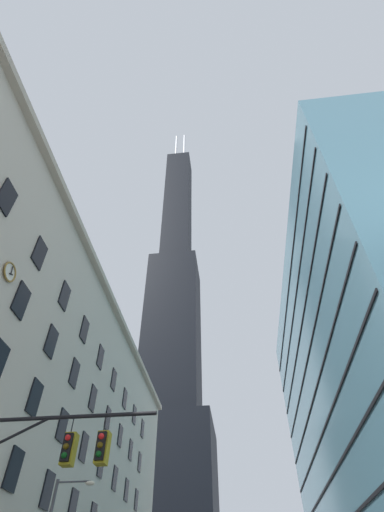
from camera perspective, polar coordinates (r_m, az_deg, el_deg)
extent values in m
cube|color=beige|center=(41.58, -26.93, -22.54)|extent=(16.60, 59.12, 28.35)
cube|color=#B2A893|center=(44.10, -11.74, -7.19)|extent=(0.70, 59.12, 0.60)
cube|color=black|center=(27.11, -25.31, -27.04)|extent=(0.14, 1.40, 2.20)
cube|color=black|center=(31.45, -20.98, -30.07)|extent=(0.14, 1.40, 2.20)
cube|color=black|center=(35.97, -17.53, -32.26)|extent=(0.14, 1.40, 2.20)
cube|color=black|center=(28.37, -22.65, -19.12)|extent=(0.14, 1.40, 2.20)
cube|color=black|center=(32.54, -18.99, -23.03)|extent=(0.14, 1.40, 2.20)
cube|color=black|center=(36.92, -16.02, -25.96)|extent=(0.14, 1.40, 2.20)
cube|color=black|center=(41.44, -13.59, -28.22)|extent=(0.14, 1.40, 2.20)
cube|color=black|center=(46.06, -11.57, -30.01)|extent=(0.14, 1.40, 2.20)
cube|color=black|center=(50.76, -9.87, -31.44)|extent=(0.14, 1.40, 2.20)
cube|color=black|center=(55.50, -8.42, -32.61)|extent=(0.14, 1.40, 2.20)
cube|color=black|center=(26.56, -24.38, -6.11)|extent=(0.14, 1.40, 2.20)
cube|color=black|center=(30.16, -20.48, -11.98)|extent=(0.14, 1.40, 2.20)
cube|color=black|center=(34.12, -17.33, -16.51)|extent=(0.14, 1.40, 2.20)
cube|color=black|center=(38.32, -14.75, -20.04)|extent=(0.14, 1.40, 2.20)
cube|color=black|center=(42.69, -12.60, -22.83)|extent=(0.14, 1.40, 2.20)
cube|color=black|center=(47.19, -10.79, -25.08)|extent=(0.14, 1.40, 2.20)
cube|color=black|center=(51.78, -9.25, -26.91)|extent=(0.14, 1.40, 2.20)
cube|color=black|center=(56.44, -7.93, -28.43)|extent=(0.14, 1.40, 2.20)
cube|color=black|center=(26.30, -26.16, 7.96)|extent=(0.14, 1.40, 2.20)
cube|color=black|center=(29.08, -22.02, 0.41)|extent=(0.14, 1.40, 2.20)
cube|color=black|center=(32.40, -18.67, -5.72)|extent=(0.14, 1.40, 2.20)
cube|color=black|center=(36.12, -15.93, -10.63)|extent=(0.14, 1.40, 2.20)
cube|color=black|center=(40.11, -13.66, -14.58)|extent=(0.14, 1.40, 2.20)
cube|color=black|center=(44.30, -11.74, -17.79)|extent=(0.14, 1.40, 2.20)
cube|color=black|center=(48.65, -10.11, -20.41)|extent=(0.14, 1.40, 2.20)
cube|color=black|center=(53.12, -8.71, -22.59)|extent=(0.14, 1.40, 2.20)
cube|color=black|center=(57.67, -7.49, -24.42)|extent=(0.14, 1.40, 2.20)
torus|color=olive|center=(25.51, -25.76, -2.19)|extent=(0.12, 1.28, 1.28)
cylinder|color=silver|center=(25.53, -25.83, -2.19)|extent=(0.05, 1.10, 1.10)
cube|color=black|center=(25.54, -25.61, -2.48)|extent=(0.03, 0.33, 0.20)
cube|color=black|center=(25.66, -25.50, -1.88)|extent=(0.03, 0.17, 0.49)
cube|color=black|center=(110.66, -4.05, -34.12)|extent=(24.95, 24.95, 40.77)
cube|color=black|center=(128.80, -2.94, -11.62)|extent=(17.47, 17.47, 59.31)
cube|color=black|center=(173.70, -2.15, 7.36)|extent=(11.23, 11.23, 74.14)
cylinder|color=silver|center=(215.83, -2.40, 15.80)|extent=(1.20, 1.20, 27.50)
cylinder|color=silver|center=(215.43, -1.17, 15.93)|extent=(1.20, 1.20, 27.50)
cube|color=black|center=(45.70, 20.26, -28.92)|extent=(0.12, 50.17, 0.24)
cube|color=black|center=(46.74, 18.97, -24.27)|extent=(0.12, 50.17, 0.24)
cube|color=black|center=(48.09, 17.83, -19.84)|extent=(0.12, 50.17, 0.24)
cube|color=black|center=(49.72, 16.82, -15.68)|extent=(0.12, 50.17, 0.24)
cube|color=black|center=(51.62, 15.91, -11.79)|extent=(0.12, 50.17, 0.24)
cube|color=black|center=(53.74, 15.09, -8.19)|extent=(0.12, 50.17, 0.24)
cube|color=black|center=(56.07, 14.35, -4.88)|extent=(0.12, 50.17, 0.24)
cylinder|color=black|center=(15.55, -18.13, -22.08)|extent=(6.48, 0.14, 0.14)
cylinder|color=black|center=(16.22, -25.52, -23.36)|extent=(2.67, 0.10, 1.36)
cylinder|color=black|center=(15.36, -17.59, -23.16)|extent=(0.04, 0.04, 0.60)
cube|color=black|center=(15.14, -18.25, -25.78)|extent=(0.30, 0.30, 0.90)
cube|color=olive|center=(15.29, -18.01, -26.00)|extent=(0.40, 0.40, 1.04)
sphere|color=red|center=(15.08, -18.22, -24.58)|extent=(0.20, 0.20, 0.20)
sphere|color=#4B3A08|center=(15.00, -18.47, -25.57)|extent=(0.20, 0.20, 0.20)
sphere|color=#083D10|center=(14.92, -18.74, -26.58)|extent=(0.20, 0.20, 0.20)
cylinder|color=black|center=(14.95, -13.01, -23.44)|extent=(0.04, 0.04, 0.60)
cube|color=black|center=(14.72, -13.51, -26.16)|extent=(0.30, 0.30, 0.90)
cube|color=olive|center=(14.87, -13.31, -26.37)|extent=(0.40, 0.40, 1.04)
sphere|color=red|center=(14.66, -13.51, -24.92)|extent=(0.20, 0.20, 0.20)
sphere|color=#4B3A08|center=(14.58, -13.71, -25.95)|extent=(0.20, 0.20, 0.20)
sphere|color=#083D10|center=(14.50, -13.91, -27.00)|extent=(0.20, 0.20, 0.20)
cylinder|color=#47474C|center=(26.39, -17.39, -29.73)|extent=(1.98, 0.10, 0.10)
ellipsoid|color=#EFE5C6|center=(26.02, -15.11, -30.18)|extent=(0.56, 0.32, 0.24)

